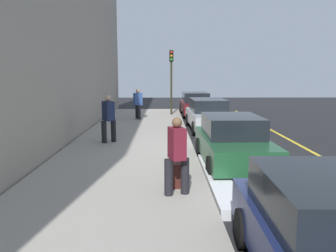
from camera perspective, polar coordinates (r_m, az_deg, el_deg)
The scene contains 13 objects.
ground_plane at distance 12.13m, azimuth 9.16°, elevation -4.73°, with size 56.00×56.00×0.00m, color black.
sidewalk at distance 12.00m, azimuth -6.60°, elevation -4.45°, with size 28.00×4.60×0.15m, color #A39E93.
lane_stripe_centre at distance 13.06m, azimuth 23.18°, elevation -4.35°, with size 28.00×0.14×0.01m, color gold.
snow_bank_curb at distance 9.06m, azimuth 8.06°, elevation -8.60°, with size 4.54×0.56×0.22m, color white.
parked_car_maroon at distance 22.97m, azimuth 4.49°, elevation 3.57°, with size 4.61×1.95×1.51m.
parked_car_silver at distance 17.23m, azimuth 6.55°, elevation 1.85°, with size 4.78×2.00×1.51m.
parked_car_green at distance 10.63m, azimuth 10.48°, elevation -2.50°, with size 4.15×1.96×1.51m.
parked_car_navy at distance 4.97m, azimuth 25.24°, elevation -16.28°, with size 4.17×1.98×1.51m.
pedestrian_navy_coat at distance 13.46m, azimuth -9.64°, elevation 1.39°, with size 0.57×0.53×1.80m.
pedestrian_burgundy_coat at distance 7.57m, azimuth 1.45°, elevation -4.55°, with size 0.52×0.55×1.70m.
pedestrian_blue_coat at distance 20.18m, azimuth -4.91°, elevation 3.73°, with size 0.53×0.54×1.71m.
traffic_light_pole at distance 22.25m, azimuth 0.55°, elevation 8.93°, with size 0.35×0.26×4.02m.
rolling_suitcase at distance 8.21m, azimuth 1.57°, elevation -7.92°, with size 0.34×0.22×0.94m.
Camera 1 is at (11.63, -2.05, 2.79)m, focal length 37.53 mm.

